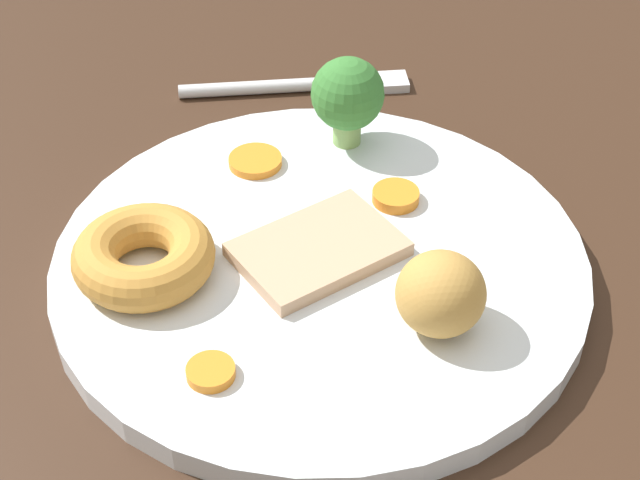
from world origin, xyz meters
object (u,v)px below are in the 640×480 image
at_px(carrot_coin_back, 255,161).
at_px(broccoli_floret, 348,96).
at_px(meat_slice_main, 318,249).
at_px(carrot_coin_front, 211,372).
at_px(dinner_plate, 320,265).
at_px(yorkshire_pudding, 144,256).
at_px(carrot_coin_side, 396,196).
at_px(fork, 302,86).
at_px(roast_potato_left, 441,294).

relative_size(carrot_coin_back, broccoli_floret, 0.56).
height_order(meat_slice_main, carrot_coin_front, meat_slice_main).
bearing_deg(meat_slice_main, dinner_plate, 101.55).
relative_size(yorkshire_pudding, carrot_coin_back, 2.33).
bearing_deg(carrot_coin_back, broccoli_floret, 106.39).
bearing_deg(carrot_coin_side, fork, -165.46).
bearing_deg(roast_potato_left, fork, -170.56).
xyz_separation_m(roast_potato_left, carrot_coin_front, (0.02, -0.11, -0.02)).
bearing_deg(carrot_coin_back, yorkshire_pudding, -35.43).
distance_m(meat_slice_main, yorkshire_pudding, 0.09).
bearing_deg(carrot_coin_back, carrot_coin_front, -11.13).
bearing_deg(broccoli_floret, carrot_coin_back, -73.61).
bearing_deg(fork, broccoli_floret, -76.64).
distance_m(yorkshire_pudding, carrot_coin_back, 0.11).
xyz_separation_m(yorkshire_pudding, carrot_coin_back, (-0.09, 0.06, -0.01)).
xyz_separation_m(carrot_coin_back, fork, (-0.10, 0.04, -0.01)).
distance_m(meat_slice_main, fork, 0.18).
bearing_deg(carrot_coin_back, fork, 159.11).
bearing_deg(dinner_plate, meat_slice_main, -78.45).
bearing_deg(yorkshire_pudding, fork, 151.82).
xyz_separation_m(yorkshire_pudding, fork, (-0.18, 0.10, -0.02)).
height_order(dinner_plate, meat_slice_main, meat_slice_main).
bearing_deg(roast_potato_left, yorkshire_pudding, -110.98).
height_order(meat_slice_main, fork, meat_slice_main).
bearing_deg(carrot_coin_front, roast_potato_left, 100.19).
bearing_deg(carrot_coin_front, fork, 165.02).
distance_m(carrot_coin_front, fork, 0.27).
relative_size(broccoli_floret, fork, 0.36).
bearing_deg(meat_slice_main, carrot_coin_side, 129.86).
height_order(roast_potato_left, fork, roast_potato_left).
distance_m(yorkshire_pudding, broccoli_floret, 0.16).
xyz_separation_m(carrot_coin_side, fork, (-0.14, -0.04, -0.01)).
distance_m(meat_slice_main, roast_potato_left, 0.08).
bearing_deg(yorkshire_pudding, dinner_plate, 92.16).
bearing_deg(roast_potato_left, broccoli_floret, -172.16).
bearing_deg(dinner_plate, carrot_coin_back, -161.62).
bearing_deg(meat_slice_main, carrot_coin_back, -162.25).
distance_m(yorkshire_pudding, fork, 0.21).
height_order(meat_slice_main, carrot_coin_back, meat_slice_main).
bearing_deg(carrot_coin_side, carrot_coin_front, -42.41).
relative_size(yorkshire_pudding, carrot_coin_side, 2.76).
xyz_separation_m(meat_slice_main, broccoli_floret, (-0.10, 0.03, 0.03)).
xyz_separation_m(yorkshire_pudding, carrot_coin_front, (0.07, 0.03, -0.01)).
relative_size(roast_potato_left, fork, 0.28).
distance_m(yorkshire_pudding, roast_potato_left, 0.15).
bearing_deg(fork, dinner_plate, -92.23).
height_order(carrot_coin_front, fork, carrot_coin_front).
xyz_separation_m(dinner_plate, carrot_coin_back, (-0.08, -0.03, 0.01)).
bearing_deg(carrot_coin_front, carrot_coin_side, 137.59).
distance_m(dinner_plate, fork, 0.18).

